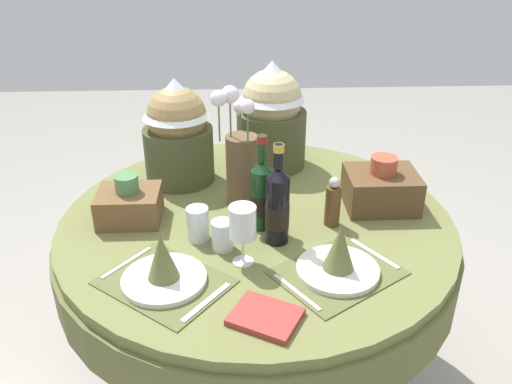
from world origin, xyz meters
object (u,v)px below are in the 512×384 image
(wine_bottle_centre, at_px, (278,206))
(woven_basket_side_left, at_px, (129,204))
(pepper_mill, at_px, (333,203))
(gift_tub_back_centre, at_px, (272,112))
(flower_vase, at_px, (241,161))
(wine_glass_left, at_px, (243,223))
(gift_tub_back_left, at_px, (177,128))
(woven_basket_side_right, at_px, (381,188))
(book_on_table, at_px, (266,317))
(wine_bottle_right, at_px, (262,194))
(tumbler_near_right, at_px, (222,235))
(dining_table, at_px, (256,248))
(place_setting_left, at_px, (163,269))
(place_setting_right, at_px, (339,260))
(tumbler_near_left, at_px, (198,224))

(wine_bottle_centre, distance_m, woven_basket_side_left, 0.51)
(pepper_mill, bearing_deg, gift_tub_back_centre, 109.23)
(flower_vase, distance_m, wine_glass_left, 0.36)
(gift_tub_back_left, relative_size, woven_basket_side_right, 1.64)
(gift_tub_back_centre, bearing_deg, book_on_table, -94.73)
(wine_bottle_right, bearing_deg, book_on_table, -91.64)
(tumbler_near_right, xyz_separation_m, gift_tub_back_left, (-0.17, 0.49, 0.16))
(wine_bottle_right, relative_size, pepper_mill, 1.86)
(wine_bottle_right, bearing_deg, dining_table, 103.37)
(place_setting_left, relative_size, wine_bottle_centre, 1.29)
(flower_vase, distance_m, woven_basket_side_right, 0.50)
(book_on_table, height_order, woven_basket_side_right, woven_basket_side_right)
(wine_glass_left, height_order, gift_tub_back_centre, gift_tub_back_centre)
(place_setting_left, bearing_deg, flower_vase, 63.39)
(wine_glass_left, bearing_deg, woven_basket_side_left, 144.50)
(wine_bottle_centre, distance_m, wine_bottle_right, 0.10)
(place_setting_right, relative_size, wine_glass_left, 2.26)
(book_on_table, bearing_deg, gift_tub_back_left, 137.59)
(flower_vase, distance_m, tumbler_near_left, 0.29)
(tumbler_near_left, relative_size, woven_basket_side_right, 0.46)
(dining_table, height_order, gift_tub_back_centre, gift_tub_back_centre)
(dining_table, distance_m, wine_bottle_centre, 0.30)
(place_setting_left, relative_size, book_on_table, 2.53)
(place_setting_right, xyz_separation_m, wine_glass_left, (-0.27, 0.07, 0.09))
(tumbler_near_left, relative_size, gift_tub_back_left, 0.28)
(woven_basket_side_right, bearing_deg, dining_table, -171.90)
(place_setting_left, height_order, tumbler_near_left, place_setting_left)
(tumbler_near_left, xyz_separation_m, woven_basket_side_right, (0.63, 0.19, 0.01))
(wine_bottle_right, xyz_separation_m, tumbler_near_left, (-0.21, -0.07, -0.06))
(place_setting_right, distance_m, pepper_mill, 0.28)
(wine_bottle_right, relative_size, tumbler_near_left, 2.88)
(place_setting_right, height_order, flower_vase, flower_vase)
(dining_table, height_order, wine_glass_left, wine_glass_left)
(place_setting_right, xyz_separation_m, wine_bottle_centre, (-0.16, 0.18, 0.08))
(gift_tub_back_centre, bearing_deg, wine_bottle_centre, -92.10)
(flower_vase, relative_size, gift_tub_back_centre, 1.01)
(gift_tub_back_left, bearing_deg, tumbler_near_right, -71.04)
(flower_vase, xyz_separation_m, woven_basket_side_left, (-0.38, -0.09, -0.11))
(place_setting_right, relative_size, wine_bottle_centre, 1.29)
(gift_tub_back_left, height_order, woven_basket_side_right, gift_tub_back_left)
(place_setting_right, distance_m, woven_basket_side_left, 0.73)
(pepper_mill, bearing_deg, dining_table, 167.42)
(wine_bottle_centre, distance_m, woven_basket_side_right, 0.44)
(tumbler_near_left, bearing_deg, wine_bottle_right, 18.47)
(woven_basket_side_left, bearing_deg, tumbler_near_right, -31.30)
(tumbler_near_right, xyz_separation_m, woven_basket_side_right, (0.55, 0.25, 0.02))
(pepper_mill, xyz_separation_m, woven_basket_side_right, (0.19, 0.12, -0.01))
(tumbler_near_left, bearing_deg, gift_tub_back_centre, 64.18)
(place_setting_left, relative_size, tumbler_near_left, 3.81)
(dining_table, bearing_deg, wine_glass_left, -101.15)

